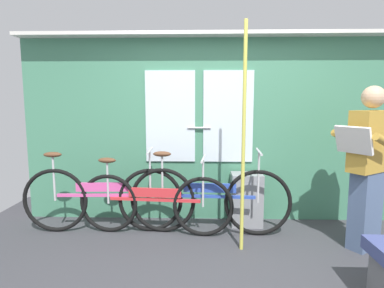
{
  "coord_description": "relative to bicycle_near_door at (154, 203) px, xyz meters",
  "views": [
    {
      "loc": [
        -0.17,
        -2.54,
        1.47
      ],
      "look_at": [
        -0.27,
        0.68,
        1.04
      ],
      "focal_mm": 29.9,
      "sensor_mm": 36.0,
      "label": 1
    }
  ],
  "objects": [
    {
      "name": "ground_plane",
      "position": [
        0.69,
        -0.86,
        -0.38
      ],
      "size": [
        5.7,
        4.38,
        0.04
      ],
      "primitive_type": "cube",
      "color": "#38383D"
    },
    {
      "name": "bicycle_by_pole",
      "position": [
        0.61,
        0.03,
        0.03
      ],
      "size": [
        1.79,
        0.44,
        0.95
      ],
      "rotation": [
        0.0,
        0.0,
        -0.06
      ],
      "color": "black",
      "rests_on": "ground_plane"
    },
    {
      "name": "handrail_pole",
      "position": [
        0.92,
        -0.35,
        0.75
      ],
      "size": [
        0.04,
        0.04,
        2.22
      ],
      "primitive_type": "cylinder",
      "color": "#C6C14C",
      "rests_on": "ground_plane"
    },
    {
      "name": "trash_bin_by_wall",
      "position": [
        1.06,
        0.31,
        -0.05
      ],
      "size": [
        0.36,
        0.28,
        0.62
      ],
      "primitive_type": "cube",
      "color": "gray",
      "rests_on": "ground_plane"
    },
    {
      "name": "passenger_reading_newspaper",
      "position": [
        2.14,
        -0.29,
        0.49
      ],
      "size": [
        0.61,
        0.56,
        1.62
      ],
      "rotation": [
        0.0,
        0.0,
        3.72
      ],
      "color": "slate",
      "rests_on": "ground_plane"
    },
    {
      "name": "bicycle_leaning_behind",
      "position": [
        -0.59,
        0.05,
        0.03
      ],
      "size": [
        1.8,
        0.44,
        0.94
      ],
      "rotation": [
        0.0,
        0.0,
        0.04
      ],
      "color": "black",
      "rests_on": "ground_plane"
    },
    {
      "name": "bicycle_near_door",
      "position": [
        0.0,
        0.0,
        0.0
      ],
      "size": [
        1.73,
        0.44,
        0.88
      ],
      "rotation": [
        0.0,
        0.0,
        -0.08
      ],
      "color": "black",
      "rests_on": "ground_plane"
    },
    {
      "name": "train_door_wall",
      "position": [
        0.69,
        0.52,
        0.82
      ],
      "size": [
        4.7,
        0.28,
        2.26
      ],
      "color": "#427F60",
      "rests_on": "ground_plane"
    }
  ]
}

